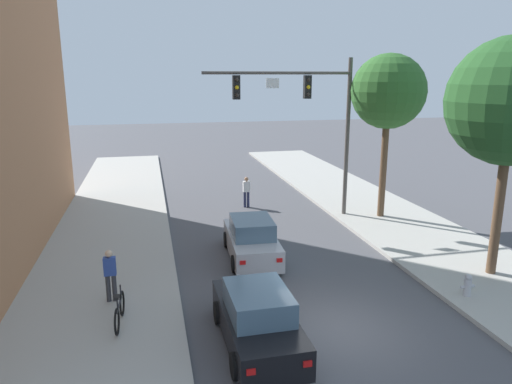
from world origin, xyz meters
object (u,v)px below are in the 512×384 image
(traffic_signal_mast, at_px, (308,108))
(car_lead_silver, at_px, (252,240))
(pedestrian_sidewalk_left_walker, at_px, (110,273))
(bicycle_leaning, at_px, (119,311))
(street_tree_nearest, at_px, (512,102))
(pedestrian_crossing_road, at_px, (246,190))
(fire_hydrant, at_px, (468,285))
(street_tree_second, at_px, (388,92))
(car_following_black, at_px, (257,319))

(traffic_signal_mast, height_order, car_lead_silver, traffic_signal_mast)
(pedestrian_sidewalk_left_walker, relative_size, bicycle_leaning, 0.93)
(pedestrian_sidewalk_left_walker, relative_size, street_tree_nearest, 0.21)
(pedestrian_sidewalk_left_walker, bearing_deg, car_lead_silver, 29.86)
(pedestrian_sidewalk_left_walker, bearing_deg, pedestrian_crossing_road, 57.94)
(traffic_signal_mast, xyz_separation_m, fire_hydrant, (2.13, -9.33, -4.86))
(pedestrian_crossing_road, height_order, street_tree_nearest, street_tree_nearest)
(car_lead_silver, xyz_separation_m, fire_hydrant, (5.80, -4.95, -0.22))
(fire_hydrant, distance_m, street_tree_second, 10.33)
(pedestrian_crossing_road, distance_m, fire_hydrant, 12.91)
(traffic_signal_mast, xyz_separation_m, bicycle_leaning, (-8.34, -8.75, -4.82))
(pedestrian_sidewalk_left_walker, height_order, street_tree_nearest, street_tree_nearest)
(pedestrian_sidewalk_left_walker, distance_m, street_tree_second, 14.73)
(traffic_signal_mast, bearing_deg, street_tree_nearest, -62.69)
(car_following_black, relative_size, fire_hydrant, 5.91)
(car_following_black, bearing_deg, street_tree_nearest, 15.06)
(pedestrian_crossing_road, bearing_deg, bicycle_leaning, -117.36)
(street_tree_nearest, relative_size, street_tree_second, 1.03)
(car_lead_silver, bearing_deg, car_following_black, -100.90)
(car_following_black, height_order, bicycle_leaning, car_following_black)
(pedestrian_crossing_road, bearing_deg, street_tree_second, -30.36)
(traffic_signal_mast, bearing_deg, bicycle_leaning, -133.64)
(car_following_black, bearing_deg, fire_hydrant, 8.31)
(street_tree_nearest, xyz_separation_m, street_tree_second, (-0.51, 7.19, 0.07))
(fire_hydrant, bearing_deg, street_tree_nearest, 35.16)
(traffic_signal_mast, distance_m, car_following_black, 12.32)
(bicycle_leaning, relative_size, street_tree_nearest, 0.22)
(pedestrian_crossing_road, distance_m, bicycle_leaning, 12.95)
(traffic_signal_mast, relative_size, car_lead_silver, 1.74)
(car_following_black, bearing_deg, car_lead_silver, 79.10)
(pedestrian_crossing_road, height_order, bicycle_leaning, pedestrian_crossing_road)
(car_lead_silver, height_order, fire_hydrant, car_lead_silver)
(car_following_black, xyz_separation_m, street_tree_nearest, (8.92, 2.40, 5.29))
(car_lead_silver, height_order, pedestrian_sidewalk_left_walker, pedestrian_sidewalk_left_walker)
(car_lead_silver, bearing_deg, fire_hydrant, -40.44)
(car_lead_silver, height_order, car_following_black, same)
(fire_hydrant, bearing_deg, pedestrian_sidewalk_left_walker, 169.03)
(fire_hydrant, bearing_deg, car_following_black, -171.69)
(bicycle_leaning, bearing_deg, street_tree_second, 33.81)
(street_tree_second, bearing_deg, car_lead_silver, -153.46)
(car_lead_silver, bearing_deg, street_tree_nearest, -24.62)
(street_tree_nearest, bearing_deg, pedestrian_sidewalk_left_walker, 176.84)
(traffic_signal_mast, xyz_separation_m, car_lead_silver, (-3.67, -4.38, -4.64))
(traffic_signal_mast, distance_m, bicycle_leaning, 13.01)
(pedestrian_sidewalk_left_walker, xyz_separation_m, bicycle_leaning, (0.31, -1.50, -0.52))
(street_tree_second, bearing_deg, street_tree_nearest, -85.95)
(bicycle_leaning, bearing_deg, traffic_signal_mast, 46.36)
(traffic_signal_mast, distance_m, street_tree_second, 3.74)
(traffic_signal_mast, relative_size, bicycle_leaning, 4.24)
(pedestrian_sidewalk_left_walker, distance_m, street_tree_nearest, 13.69)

